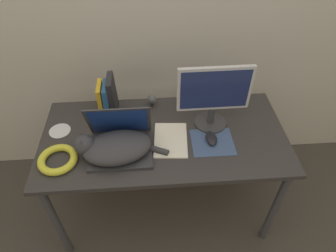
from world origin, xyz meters
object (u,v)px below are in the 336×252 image
external_monitor (214,95)px  webcam (152,100)px  cat (114,147)px  book_row (108,98)px  notepad (171,140)px  cd_disc (60,131)px  cable_coil (58,159)px  laptop (120,141)px  computer_mouse (211,138)px

external_monitor → webcam: external_monitor is taller
cat → external_monitor: external_monitor is taller
book_row → notepad: 0.45m
cd_disc → external_monitor: bearing=-0.0°
cable_coil → notepad: cable_coil is taller
laptop → cd_disc: laptop is taller
cd_disc → webcam: bearing=19.0°
book_row → computer_mouse: bearing=-26.4°
laptop → cat: bearing=-120.5°
book_row → notepad: size_ratio=0.89×
book_row → cd_disc: bearing=-152.4°
cable_coil → cd_disc: (-0.04, 0.23, -0.02)m
cat → cable_coil: bearing=-175.0°
webcam → cd_disc: bearing=-161.0°
cat → cable_coil: size_ratio=2.39×
webcam → notepad: bearing=-73.1°
external_monitor → book_row: bearing=166.1°
cable_coil → webcam: 0.64m
webcam → cd_disc: webcam is taller
notepad → webcam: bearing=106.9°
laptop → webcam: 0.38m
laptop → computer_mouse: (0.49, 0.02, -0.03)m
computer_mouse → book_row: book_row is taller
external_monitor → webcam: size_ratio=5.01×
cd_disc → cat: bearing=-32.2°
laptop → computer_mouse: 0.49m
computer_mouse → cd_disc: 0.85m
cat → computer_mouse: 0.52m
book_row → cd_disc: size_ratio=2.05×
cd_disc → computer_mouse: bearing=-9.3°
laptop → notepad: bearing=7.4°
computer_mouse → webcam: bearing=134.3°
laptop → cd_disc: (-0.35, 0.15, -0.05)m
computer_mouse → notepad: bearing=175.5°
notepad → cd_disc: notepad is taller
book_row → webcam: book_row is taller
notepad → cd_disc: bearing=169.1°
computer_mouse → cable_coil: bearing=-173.5°
webcam → cd_disc: size_ratio=0.66×
cat → cd_disc: cat is taller
notepad → cd_disc: 0.63m
cat → book_row: 0.35m
book_row → webcam: (0.25, 0.04, -0.06)m
notepad → cd_disc: size_ratio=2.29×
cat → cd_disc: (-0.32, 0.20, -0.06)m
computer_mouse → notepad: size_ratio=0.39×
computer_mouse → notepad: 0.22m
computer_mouse → cd_disc: size_ratio=0.90×
computer_mouse → book_row: size_ratio=0.44×
external_monitor → webcam: 0.41m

